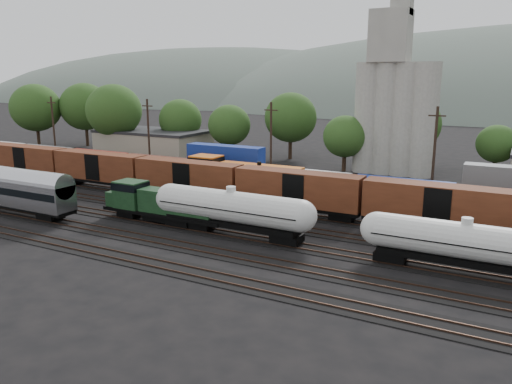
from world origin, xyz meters
The scene contains 12 objects.
ground centered at (0.00, 0.00, 0.00)m, with size 600.00×600.00×0.00m, color black.
tracks centered at (0.00, 0.00, 0.05)m, with size 180.00×33.20×0.20m.
green_locomotive centered at (-12.39, -5.00, 2.34)m, with size 15.37×2.71×4.07m.
tank_car_a centered at (-3.05, -5.00, 2.82)m, with size 18.21×3.26×4.77m.
tank_car_b centered at (18.80, -5.00, 2.67)m, with size 17.14×3.07×4.49m.
orange_locomotive centered at (-11.08, 10.00, 2.77)m, with size 19.54×3.26×4.88m.
boxcar_string centered at (-15.50, 5.00, 3.12)m, with size 138.20×2.90×4.20m.
container_wall centered at (3.00, 15.00, 2.38)m, with size 160.00×2.60×5.80m.
grain_silo centered at (3.28, 36.00, 11.26)m, with size 13.40×5.00×29.00m.
industrial_sheds centered at (6.63, 35.25, 2.56)m, with size 119.38×17.26×5.10m.
tree_band centered at (-18.84, 36.54, 7.75)m, with size 163.83×22.99×14.40m.
utility_poles centered at (0.00, 22.00, 6.21)m, with size 122.20×0.36×12.00m.
Camera 1 is at (21.84, -46.48, 15.67)m, focal length 35.00 mm.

